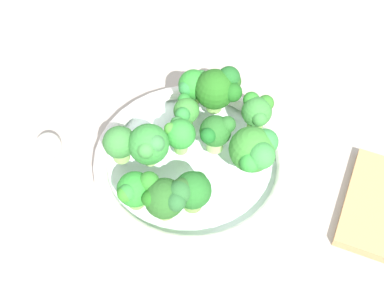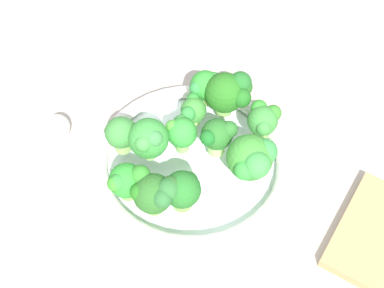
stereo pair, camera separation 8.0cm
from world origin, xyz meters
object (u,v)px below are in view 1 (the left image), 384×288
broccoli_floret_7 (119,143)px  broccoli_floret_9 (167,198)px  broccoli_floret_4 (186,111)px  broccoli_floret_11 (192,190)px  broccoli_floret_3 (136,189)px  broccoli_floret_6 (149,145)px  broccoli_floret_0 (216,132)px  broccoli_floret_2 (255,150)px  broccoli_floret_10 (194,84)px  garlic_bulb (47,148)px  broccoli_floret_1 (180,134)px  bowl (192,163)px  broccoli_floret_8 (221,89)px  broccoli_floret_5 (257,111)px

broccoli_floret_7 → broccoli_floret_9: broccoli_floret_9 is taller
broccoli_floret_4 → broccoli_floret_11: 14.83cm
broccoli_floret_3 → broccoli_floret_9: bearing=-2.3°
broccoli_floret_6 → broccoli_floret_7: 4.52cm
broccoli_floret_0 → broccoli_floret_7: (-12.94, -5.83, -0.34)cm
broccoli_floret_11 → broccoli_floret_2: bearing=52.6°
broccoli_floret_2 → broccoli_floret_7: 19.54cm
broccoli_floret_0 → broccoli_floret_10: 10.05cm
broccoli_floret_6 → garlic_bulb: bearing=-176.9°
broccoli_floret_3 → broccoli_floret_11: broccoli_floret_11 is taller
broccoli_floret_4 → broccoli_floret_9: bearing=-81.6°
broccoli_floret_6 → broccoli_floret_11: bearing=-33.3°
broccoli_floret_1 → broccoli_floret_2: (11.22, -0.12, 0.59)cm
broccoli_floret_3 → broccoli_floret_4: bearing=82.2°
broccoli_floret_1 → broccoli_floret_6: broccoli_floret_6 is taller
broccoli_floret_1 → broccoli_floret_3: bearing=-104.4°
broccoli_floret_9 → garlic_bulb: bearing=163.6°
bowl → broccoli_floret_8: bearing=81.7°
broccoli_floret_2 → broccoli_floret_4: 12.97cm
broccoli_floret_3 → broccoli_floret_8: 21.49cm
broccoli_floret_2 → broccoli_floret_7: bearing=-168.0°
broccoli_floret_1 → broccoli_floret_9: size_ratio=0.89×
bowl → garlic_bulb: (-22.53, -3.81, 0.03)cm
broccoli_floret_5 → broccoli_floret_9: bearing=-113.8°
broccoli_floret_2 → bowl: bearing=-176.0°
broccoli_floret_6 → broccoli_floret_11: (7.96, -5.23, -0.35)cm
broccoli_floret_11 → broccoli_floret_1: bearing=117.0°
broccoli_floret_3 → broccoli_floret_2: bearing=37.6°
broccoli_floret_4 → broccoli_floret_11: (5.15, -13.88, 0.90)cm
broccoli_floret_10 → broccoli_floret_2: bearing=-39.9°
broccoli_floret_1 → broccoli_floret_8: (3.62, 9.59, 0.86)cm
broccoli_floret_2 → broccoli_floret_5: bearing=100.0°
broccoli_floret_1 → garlic_bulb: broccoli_floret_1 is taller
broccoli_floret_1 → broccoli_floret_8: bearing=69.3°
broccoli_floret_3 → broccoli_floret_7: (-5.08, 6.74, -0.19)cm
broccoli_floret_5 → broccoli_floret_7: 21.19cm
broccoli_floret_10 → broccoli_floret_11: size_ratio=0.93×
broccoli_floret_5 → broccoli_floret_8: 6.69cm
broccoli_floret_8 → broccoli_floret_11: broccoli_floret_8 is taller
broccoli_floret_7 → broccoli_floret_9: bearing=-35.7°
broccoli_floret_7 → broccoli_floret_10: bearing=63.0°
broccoli_floret_5 → bowl: bearing=-133.8°
broccoli_floret_9 → broccoli_floret_7: bearing=144.3°
broccoli_floret_1 → broccoli_floret_6: bearing=-133.4°
broccoli_floret_4 → broccoli_floret_2: bearing=-23.4°
broccoli_floret_10 → broccoli_floret_6: bearing=-101.3°
broccoli_floret_10 → bowl: bearing=-75.0°
broccoli_floret_1 → broccoli_floret_3: (-2.81, -10.90, 0.11)cm
broccoli_floret_10 → broccoli_floret_0: bearing=-54.8°
broccoli_floret_10 → broccoli_floret_11: (5.26, -18.75, 0.11)cm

